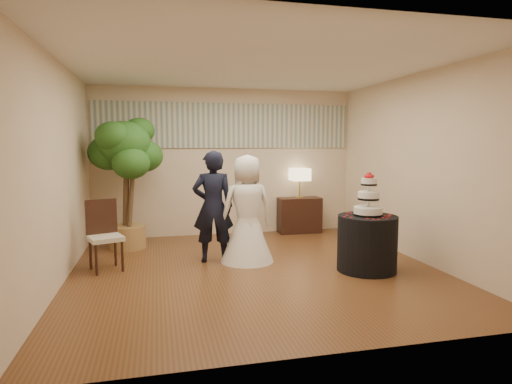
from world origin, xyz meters
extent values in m
cube|color=brown|center=(0.00, 0.00, 0.00)|extent=(5.00, 5.00, 0.00)
cube|color=white|center=(0.00, 0.00, 2.80)|extent=(5.00, 5.00, 0.00)
cube|color=beige|center=(0.00, 2.50, 1.40)|extent=(5.00, 0.06, 2.80)
cube|color=beige|center=(0.00, -2.50, 1.40)|extent=(5.00, 0.06, 2.80)
cube|color=beige|center=(-2.50, 0.00, 1.40)|extent=(0.06, 5.00, 2.80)
cube|color=beige|center=(2.50, 0.00, 1.40)|extent=(0.06, 5.00, 2.80)
cube|color=#A6AB97|center=(0.00, 2.48, 2.10)|extent=(4.90, 0.02, 0.85)
imported|color=black|center=(-0.51, 0.57, 0.83)|extent=(0.64, 0.45, 1.66)
imported|color=white|center=(-0.02, 0.47, 0.80)|extent=(0.89, 0.89, 1.60)
cylinder|color=black|center=(1.50, -0.38, 0.39)|extent=(0.97, 0.97, 0.77)
cube|color=black|center=(1.42, 2.28, 0.35)|extent=(0.84, 0.39, 0.70)
camera|label=1|loc=(-1.32, -5.67, 1.75)|focal=30.00mm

